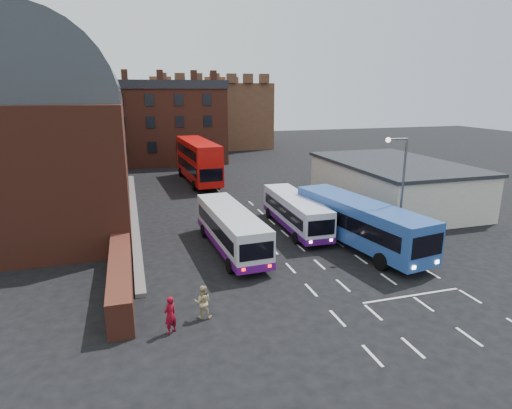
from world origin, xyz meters
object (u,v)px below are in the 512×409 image
object	(u,v)px
bus_white_outbound	(231,227)
pedestrian_red	(170,315)
bus_white_inbound	(296,210)
street_lamp	(399,183)
pedestrian_beige	(203,302)
bus_blue	(359,221)
bus_red_double	(198,161)

from	to	relation	value
bus_white_outbound	pedestrian_red	bearing A→B (deg)	-121.39
bus_white_inbound	street_lamp	distance (m)	8.45
bus_white_inbound	pedestrian_beige	bearing A→B (deg)	51.57
bus_white_inbound	street_lamp	world-z (taller)	street_lamp
pedestrian_beige	street_lamp	bearing A→B (deg)	-145.37
bus_blue	bus_red_double	bearing A→B (deg)	-83.23
bus_white_inbound	pedestrian_red	world-z (taller)	bus_white_inbound
bus_white_outbound	pedestrian_red	xyz separation A→B (m)	(-5.15, -9.52, -0.79)
street_lamp	pedestrian_red	xyz separation A→B (m)	(-16.32, -6.56, -3.83)
bus_red_double	pedestrian_beige	size ratio (longest dim) A/B	7.45
bus_white_outbound	pedestrian_beige	size ratio (longest dim) A/B	6.24
bus_white_outbound	pedestrian_red	size ratio (longest dim) A/B	5.84
bus_blue	pedestrian_red	bearing A→B (deg)	18.74
bus_white_inbound	bus_white_outbound	bearing A→B (deg)	27.00
bus_white_inbound	bus_red_double	size ratio (longest dim) A/B	0.78
street_lamp	pedestrian_red	bearing A→B (deg)	-158.10
bus_red_double	street_lamp	bearing A→B (deg)	107.17
street_lamp	pedestrian_red	size ratio (longest dim) A/B	4.30
bus_white_outbound	bus_blue	distance (m)	9.07
bus_white_inbound	bus_blue	world-z (taller)	bus_blue
bus_white_inbound	bus_blue	distance (m)	5.70
bus_red_double	pedestrian_red	world-z (taller)	bus_red_double
bus_white_outbound	bus_red_double	xyz separation A→B (m)	(1.51, 23.07, 0.98)
bus_red_double	pedestrian_beige	world-z (taller)	bus_red_double
bus_blue	pedestrian_red	size ratio (longest dim) A/B	6.81
bus_white_inbound	pedestrian_red	size ratio (longest dim) A/B	5.46
bus_white_inbound	street_lamp	xyz separation A→B (m)	(5.19, -5.88, 3.14)
street_lamp	pedestrian_beige	size ratio (longest dim) A/B	4.59
pedestrian_beige	pedestrian_red	bearing A→B (deg)	42.64
bus_white_inbound	bus_blue	xyz separation A→B (m)	(2.86, -4.91, 0.36)
bus_red_double	street_lamp	size ratio (longest dim) A/B	1.62
bus_white_outbound	street_lamp	world-z (taller)	street_lamp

